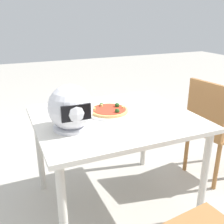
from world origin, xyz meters
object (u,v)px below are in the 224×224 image
(motorcycle_helmet, at_px, (71,108))
(chair_side, at_px, (211,126))
(pizza, at_px, (109,110))
(dining_table, at_px, (115,127))

(motorcycle_helmet, relative_size, chair_side, 0.31)
(motorcycle_helmet, bearing_deg, pizza, -154.02)
(pizza, distance_m, chair_side, 0.96)
(pizza, relative_size, motorcycle_helmet, 0.97)
(dining_table, distance_m, chair_side, 0.92)
(pizza, relative_size, chair_side, 0.30)
(dining_table, height_order, motorcycle_helmet, motorcycle_helmet)
(dining_table, xyz_separation_m, pizza, (0.01, -0.07, 0.11))
(dining_table, bearing_deg, motorcycle_helmet, 14.64)
(dining_table, distance_m, motorcycle_helmet, 0.41)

